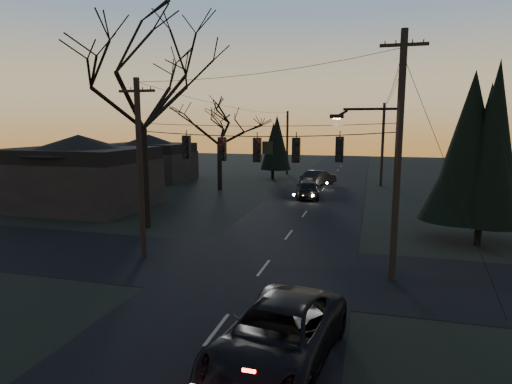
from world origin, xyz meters
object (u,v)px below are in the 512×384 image
(utility_pole_right, at_px, (392,280))
(sedan_oncoming_b, at_px, (319,178))
(utility_pole_far_r, at_px, (381,186))
(evergreen_right, at_px, (485,154))
(utility_pole_far_l, at_px, (287,174))
(sedan_oncoming_a, at_px, (308,189))
(utility_pole_left, at_px, (144,257))
(bare_tree_left, at_px, (141,87))
(suv_near, at_px, (278,336))

(utility_pole_right, bearing_deg, sedan_oncoming_b, 103.26)
(utility_pole_far_r, xyz_separation_m, evergreen_right, (4.62, -21.44, 4.86))
(utility_pole_far_l, height_order, sedan_oncoming_a, utility_pole_far_l)
(utility_pole_left, relative_size, evergreen_right, 1.00)
(utility_pole_left, height_order, bare_tree_left, bare_tree_left)
(suv_near, distance_m, sedan_oncoming_a, 26.34)
(utility_pole_far_l, bearing_deg, utility_pole_far_r, -34.82)
(utility_pole_right, xyz_separation_m, utility_pole_far_r, (0.00, 28.00, 0.00))
(utility_pole_far_r, relative_size, utility_pole_far_l, 1.06)
(bare_tree_left, xyz_separation_m, sedan_oncoming_a, (8.09, 13.31, -7.78))
(utility_pole_far_l, distance_m, suv_near, 44.18)
(utility_pole_far_r, bearing_deg, utility_pole_right, -90.00)
(evergreen_right, bearing_deg, utility_pole_far_r, 102.16)
(utility_pole_right, bearing_deg, utility_pole_left, 180.00)
(utility_pole_left, bearing_deg, sedan_oncoming_b, 79.00)
(utility_pole_right, height_order, utility_pole_left, utility_pole_right)
(utility_pole_right, relative_size, utility_pole_far_l, 1.25)
(evergreen_right, bearing_deg, bare_tree_left, -176.69)
(utility_pole_far_l, relative_size, sedan_oncoming_b, 1.67)
(utility_pole_right, bearing_deg, evergreen_right, 54.86)
(utility_pole_right, height_order, sedan_oncoming_b, utility_pole_right)
(suv_near, relative_size, sedan_oncoming_b, 1.23)
(utility_pole_left, distance_m, sedan_oncoming_b, 27.25)
(utility_pole_far_r, height_order, bare_tree_left, bare_tree_left)
(utility_pole_far_r, xyz_separation_m, bare_tree_left, (-14.39, -22.54, 8.59))
(bare_tree_left, bearing_deg, sedan_oncoming_a, 58.70)
(sedan_oncoming_a, bearing_deg, bare_tree_left, 48.98)
(suv_near, bearing_deg, evergreen_right, 68.59)
(suv_near, bearing_deg, utility_pole_right, 74.32)
(utility_pole_far_l, height_order, evergreen_right, evergreen_right)
(sedan_oncoming_b, bearing_deg, utility_pole_far_l, -36.81)
(utility_pole_left, relative_size, utility_pole_far_r, 1.00)
(evergreen_right, bearing_deg, sedan_oncoming_a, 131.80)
(utility_pole_far_r, distance_m, utility_pole_far_l, 14.01)
(utility_pole_far_l, bearing_deg, sedan_oncoming_a, -73.20)
(utility_pole_far_r, distance_m, sedan_oncoming_b, 6.47)
(utility_pole_far_r, bearing_deg, sedan_oncoming_b, -168.69)
(utility_pole_far_r, xyz_separation_m, sedan_oncoming_a, (-6.30, -9.23, 0.80))
(utility_pole_right, xyz_separation_m, bare_tree_left, (-14.39, 5.46, 8.59))
(suv_near, relative_size, sedan_oncoming_a, 1.25)
(bare_tree_left, xyz_separation_m, suv_near, (11.16, -12.86, -7.77))
(bare_tree_left, bearing_deg, utility_pole_far_r, 57.44)
(evergreen_right, bearing_deg, suv_near, -119.37)
(utility_pole_far_r, xyz_separation_m, suv_near, (-3.24, -35.39, 0.82))
(evergreen_right, relative_size, sedan_oncoming_a, 1.81)
(bare_tree_left, relative_size, sedan_oncoming_b, 2.56)
(evergreen_right, bearing_deg, utility_pole_left, -157.85)
(evergreen_right, bearing_deg, utility_pole_right, -125.14)
(suv_near, bearing_deg, bare_tree_left, 138.91)
(utility_pole_right, distance_m, sedan_oncoming_b, 27.48)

